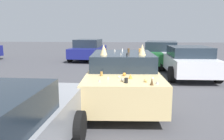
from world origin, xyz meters
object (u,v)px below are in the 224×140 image
object	(u,v)px
parked_sedan_behind_right	(88,50)
parked_sedan_row_back_far	(161,54)
art_car_decorated	(122,76)
parked_sedan_far_right	(187,61)

from	to	relation	value
parked_sedan_behind_right	parked_sedan_row_back_far	size ratio (longest dim) A/B	1.00
parked_sedan_behind_right	parked_sedan_row_back_far	distance (m)	5.11
art_car_decorated	parked_sedan_behind_right	xyz separation A→B (m)	(8.78, 2.45, -0.03)
art_car_decorated	parked_sedan_far_right	size ratio (longest dim) A/B	1.12
parked_sedan_far_right	art_car_decorated	bearing A→B (deg)	141.44
art_car_decorated	parked_sedan_far_right	world-z (taller)	art_car_decorated
parked_sedan_far_right	parked_sedan_row_back_far	bearing A→B (deg)	13.53
parked_sedan_far_right	parked_sedan_row_back_far	xyz separation A→B (m)	(2.85, 0.71, 0.02)
art_car_decorated	parked_sedan_behind_right	distance (m)	9.12
parked_sedan_behind_right	parked_sedan_row_back_far	xyz separation A→B (m)	(-2.39, -4.51, 0.02)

